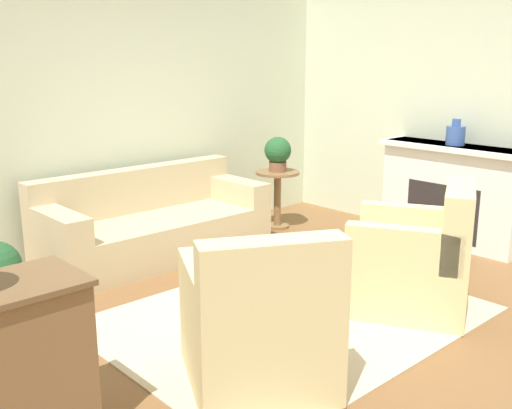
# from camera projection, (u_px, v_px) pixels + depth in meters

# --- Properties ---
(ground_plane) EXTENTS (16.00, 16.00, 0.00)m
(ground_plane) POSITION_uv_depth(u_px,v_px,m) (291.00, 317.00, 4.51)
(ground_plane) COLOR brown
(wall_back) EXTENTS (8.86, 0.12, 2.80)m
(wall_back) POSITION_uv_depth(u_px,v_px,m) (113.00, 109.00, 5.95)
(wall_back) COLOR beige
(wall_back) RESTS_ON ground_plane
(wall_right) EXTENTS (0.12, 9.48, 2.80)m
(wall_right) POSITION_uv_depth(u_px,v_px,m) (487.00, 108.00, 6.01)
(wall_right) COLOR beige
(wall_right) RESTS_ON ground_plane
(rug) EXTENTS (2.72, 2.08, 0.01)m
(rug) POSITION_uv_depth(u_px,v_px,m) (291.00, 317.00, 4.51)
(rug) COLOR beige
(rug) RESTS_ON ground_plane
(couch) EXTENTS (2.23, 0.90, 0.84)m
(couch) POSITION_uv_depth(u_px,v_px,m) (153.00, 226.00, 5.83)
(couch) COLOR #C6B289
(couch) RESTS_ON ground_plane
(armchair_left) EXTENTS (1.12, 1.14, 0.98)m
(armchair_left) POSITION_uv_depth(u_px,v_px,m) (259.00, 328.00, 3.49)
(armchair_left) COLOR beige
(armchair_left) RESTS_ON rug
(armchair_right) EXTENTS (1.12, 1.14, 0.98)m
(armchair_right) POSITION_uv_depth(u_px,v_px,m) (417.00, 263.00, 4.58)
(armchair_right) COLOR beige
(armchair_right) RESTS_ON rug
(ottoman_table) EXTENTS (0.67, 0.67, 0.46)m
(ottoman_table) POSITION_uv_depth(u_px,v_px,m) (273.00, 275.00, 4.52)
(ottoman_table) COLOR #C6B289
(ottoman_table) RESTS_ON rug
(side_table) EXTENTS (0.49, 0.49, 0.65)m
(side_table) POSITION_uv_depth(u_px,v_px,m) (277.00, 190.00, 6.77)
(side_table) COLOR olive
(side_table) RESTS_ON ground_plane
(fireplace) EXTENTS (0.44, 1.56, 1.04)m
(fireplace) POSITION_uv_depth(u_px,v_px,m) (452.00, 192.00, 6.18)
(fireplace) COLOR white
(fireplace) RESTS_ON ground_plane
(vase_mantel_near) EXTENTS (0.19, 0.19, 0.26)m
(vase_mantel_near) POSITION_uv_depth(u_px,v_px,m) (456.00, 135.00, 6.03)
(vase_mantel_near) COLOR #38569E
(vase_mantel_near) RESTS_ON fireplace
(potted_plant_on_side_table) EXTENTS (0.30, 0.30, 0.39)m
(potted_plant_on_side_table) POSITION_uv_depth(u_px,v_px,m) (278.00, 153.00, 6.66)
(potted_plant_on_side_table) COLOR brown
(potted_plant_on_side_table) RESTS_ON side_table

